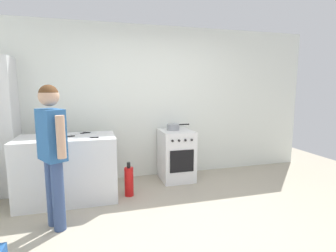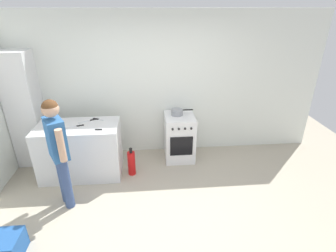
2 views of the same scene
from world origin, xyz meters
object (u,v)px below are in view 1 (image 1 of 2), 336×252
(knife_bread, at_px, (62,137))
(knife_carving, at_px, (87,138))
(pot, at_px, (173,127))
(fire_extinguisher, at_px, (129,181))
(knife_paring, at_px, (89,133))
(person, at_px, (52,145))
(knife_chef, at_px, (78,134))
(oven_left, at_px, (176,155))

(knife_bread, bearing_deg, knife_carving, -23.35)
(pot, height_order, knife_bread, pot)
(fire_extinguisher, bearing_deg, knife_paring, 148.96)
(pot, xyz_separation_m, person, (-1.73, -1.17, 0.05))
(knife_paring, height_order, fire_extinguisher, knife_paring)
(knife_paring, bearing_deg, knife_chef, -158.61)
(pot, height_order, knife_paring, pot)
(knife_bread, distance_m, fire_extinguisher, 1.11)
(pot, xyz_separation_m, knife_carving, (-1.38, -0.61, 0.00))
(knife_bread, height_order, person, person)
(knife_carving, bearing_deg, person, -121.39)
(pot, bearing_deg, oven_left, -48.70)
(knife_paring, relative_size, fire_extinguisher, 0.39)
(knife_paring, height_order, knife_carving, same)
(oven_left, height_order, fire_extinguisher, oven_left)
(knife_chef, bearing_deg, fire_extinguisher, -21.32)
(knife_paring, relative_size, knife_bread, 0.58)
(pot, relative_size, person, 0.25)
(oven_left, distance_m, knife_paring, 1.49)
(knife_paring, xyz_separation_m, knife_carving, (-0.02, -0.40, -0.00))
(knife_carving, xyz_separation_m, knife_chef, (-0.13, 0.35, 0.00))
(knife_carving, xyz_separation_m, fire_extinguisher, (0.55, 0.08, -0.69))
(pot, bearing_deg, person, -145.83)
(knife_carving, distance_m, knife_bread, 0.35)
(pot, xyz_separation_m, knife_bread, (-1.70, -0.47, 0.00))
(pot, xyz_separation_m, knife_paring, (-1.37, -0.20, 0.00))
(knife_paring, bearing_deg, knife_carving, -92.37)
(knife_chef, bearing_deg, oven_left, 7.78)
(oven_left, distance_m, knife_bread, 1.86)
(oven_left, bearing_deg, person, -147.49)
(person, relative_size, fire_extinguisher, 3.20)
(person, xyz_separation_m, fire_extinguisher, (0.90, 0.65, -0.73))
(oven_left, height_order, knife_carving, knife_carving)
(knife_paring, distance_m, knife_chef, 0.16)
(fire_extinguisher, bearing_deg, person, -144.16)
(oven_left, bearing_deg, fire_extinguisher, -151.22)
(knife_carving, bearing_deg, knife_paring, 87.63)
(oven_left, distance_m, knife_chef, 1.64)
(pot, distance_m, person, 2.09)
(knife_chef, relative_size, knife_bread, 0.85)
(knife_chef, distance_m, fire_extinguisher, 1.00)
(knife_carving, distance_m, knife_chef, 0.37)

